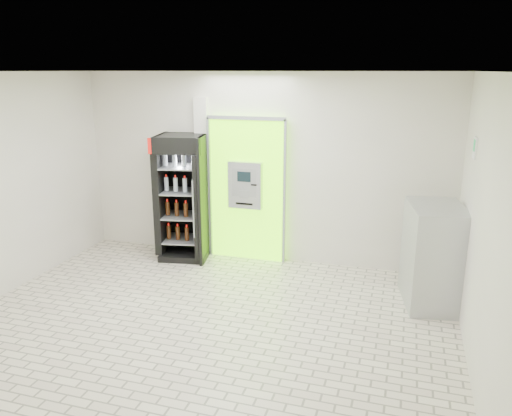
% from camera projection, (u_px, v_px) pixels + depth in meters
% --- Properties ---
extents(ground, '(6.00, 6.00, 0.00)m').
position_uv_depth(ground, '(202.00, 327.00, 6.05)').
color(ground, beige).
rests_on(ground, ground).
extents(room_shell, '(6.00, 6.00, 6.00)m').
position_uv_depth(room_shell, '(197.00, 179.00, 5.56)').
color(room_shell, silver).
rests_on(room_shell, ground).
extents(atm_assembly, '(1.30, 0.24, 2.33)m').
position_uv_depth(atm_assembly, '(247.00, 189.00, 8.02)').
color(atm_assembly, '#6BE807').
rests_on(atm_assembly, ground).
extents(pillar, '(0.22, 0.11, 2.60)m').
position_uv_depth(pillar, '(203.00, 178.00, 8.24)').
color(pillar, silver).
rests_on(pillar, ground).
extents(beverage_cooler, '(0.88, 0.83, 2.03)m').
position_uv_depth(beverage_cooler, '(184.00, 200.00, 8.12)').
color(beverage_cooler, black).
rests_on(beverage_cooler, ground).
extents(steel_cabinet, '(0.84, 1.11, 1.34)m').
position_uv_depth(steel_cabinet, '(433.00, 255.00, 6.53)').
color(steel_cabinet, '#A3A6AA').
rests_on(steel_cabinet, ground).
extents(exit_sign, '(0.02, 0.22, 0.26)m').
position_uv_depth(exit_sign, '(475.00, 148.00, 5.94)').
color(exit_sign, white).
rests_on(exit_sign, room_shell).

